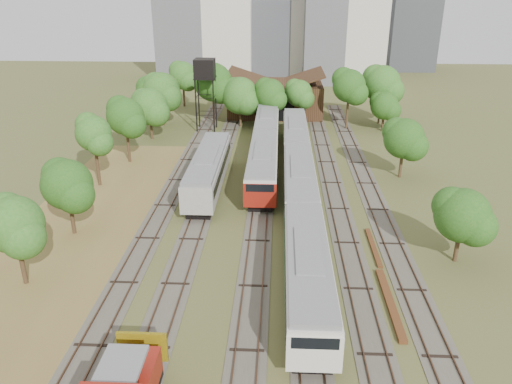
{
  "coord_description": "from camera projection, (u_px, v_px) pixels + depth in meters",
  "views": [
    {
      "loc": [
        -0.23,
        -29.13,
        21.41
      ],
      "look_at": [
        -2.38,
        15.92,
        2.5
      ],
      "focal_mm": 35.0,
      "sensor_mm": 36.0,
      "label": 1
    }
  ],
  "objects": [
    {
      "name": "tower_far_right",
      "position": [
        413.0,
        14.0,
        129.53
      ],
      "size": [
        12.0,
        12.0,
        28.0
      ],
      "primitive_type": "cube",
      "color": "#3B3E42",
      "rests_on": "ground"
    },
    {
      "name": "railcar_green_set",
      "position": [
        299.0,
        184.0,
        51.95
      ],
      "size": [
        3.24,
        52.08,
        4.01
      ],
      "color": "black",
      "rests_on": "ground"
    },
    {
      "name": "tracks",
      "position": [
        274.0,
        182.0,
        58.15
      ],
      "size": [
        24.6,
        80.0,
        0.19
      ],
      "color": "#4C473D",
      "rests_on": "ground"
    },
    {
      "name": "water_tower",
      "position": [
        205.0,
        70.0,
        75.44
      ],
      "size": [
        3.16,
        3.16,
        10.95
      ],
      "color": "black",
      "rests_on": "ground"
    },
    {
      "name": "old_grey_coach",
      "position": [
        209.0,
        170.0,
        55.56
      ],
      "size": [
        3.27,
        18.0,
        4.05
      ],
      "color": "black",
      "rests_on": "ground"
    },
    {
      "name": "railcar_rear",
      "position": [
        270.0,
        101.0,
        90.0
      ],
      "size": [
        2.79,
        16.08,
        3.44
      ],
      "color": "black",
      "rests_on": "ground"
    },
    {
      "name": "tree_band_far",
      "position": [
        265.0,
        89.0,
        79.25
      ],
      "size": [
        41.28,
        9.24,
        9.82
      ],
      "color": "#382616",
      "rests_on": "ground"
    },
    {
      "name": "rail_pile_far",
      "position": [
        373.0,
        247.0,
        43.58
      ],
      "size": [
        0.43,
        6.8,
        0.22
      ],
      "primitive_type": "cube",
      "color": "brown",
      "rests_on": "ground"
    },
    {
      "name": "tree_band_right",
      "position": [
        410.0,
        143.0,
        57.6
      ],
      "size": [
        6.21,
        44.43,
        7.15
      ],
      "color": "#382616",
      "rests_on": "ground"
    },
    {
      "name": "tree_band_left",
      "position": [
        122.0,
        124.0,
        61.58
      ],
      "size": [
        7.95,
        76.06,
        8.52
      ],
      "color": "#382616",
      "rests_on": "ground"
    },
    {
      "name": "maintenance_shed",
      "position": [
        275.0,
        97.0,
        87.43
      ],
      "size": [
        16.45,
        11.55,
        7.58
      ],
      "color": "#321B12",
      "rests_on": "ground"
    },
    {
      "name": "railcar_red_set",
      "position": [
        265.0,
        144.0,
        64.76
      ],
      "size": [
        3.3,
        34.58,
        4.09
      ],
      "color": "black",
      "rests_on": "ground"
    },
    {
      "name": "rail_pile_near",
      "position": [
        390.0,
        303.0,
        35.92
      ],
      "size": [
        0.58,
        8.67,
        0.29
      ],
      "primitive_type": "cube",
      "color": "brown",
      "rests_on": "ground"
    },
    {
      "name": "dry_grass_patch",
      "position": [
        72.0,
        250.0,
        43.26
      ],
      "size": [
        14.0,
        60.0,
        0.04
      ],
      "primitive_type": "cube",
      "color": "brown",
      "rests_on": "ground"
    },
    {
      "name": "ground",
      "position": [
        279.0,
        312.0,
        35.11
      ],
      "size": [
        240.0,
        240.0,
        0.0
      ],
      "primitive_type": "plane",
      "color": "#475123",
      "rests_on": "ground"
    }
  ]
}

